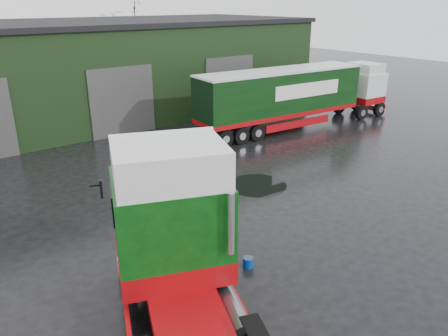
{
  "coord_description": "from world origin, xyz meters",
  "views": [
    {
      "loc": [
        -8.67,
        -9.69,
        7.56
      ],
      "look_at": [
        0.6,
        2.36,
        1.7
      ],
      "focal_mm": 35.0,
      "sensor_mm": 36.0,
      "label": 1
    }
  ],
  "objects_px": {
    "hero_tractor": "(188,269)",
    "lorry_right": "(280,100)",
    "wash_bucket": "(248,262)",
    "tree_back_b": "(125,43)",
    "warehouse": "(82,69)"
  },
  "relations": [
    {
      "from": "lorry_right",
      "to": "tree_back_b",
      "type": "relative_size",
      "value": 1.9
    },
    {
      "from": "warehouse",
      "to": "lorry_right",
      "type": "height_order",
      "value": "warehouse"
    },
    {
      "from": "hero_tractor",
      "to": "lorry_right",
      "type": "distance_m",
      "value": 18.8
    },
    {
      "from": "hero_tractor",
      "to": "lorry_right",
      "type": "relative_size",
      "value": 0.51
    },
    {
      "from": "warehouse",
      "to": "lorry_right",
      "type": "xyz_separation_m",
      "value": [
        8.0,
        -11.03,
        -1.28
      ]
    },
    {
      "from": "warehouse",
      "to": "wash_bucket",
      "type": "bearing_deg",
      "value": -98.63
    },
    {
      "from": "lorry_right",
      "to": "wash_bucket",
      "type": "bearing_deg",
      "value": -43.15
    },
    {
      "from": "warehouse",
      "to": "tree_back_b",
      "type": "relative_size",
      "value": 4.32
    },
    {
      "from": "hero_tractor",
      "to": "lorry_right",
      "type": "bearing_deg",
      "value": 60.82
    },
    {
      "from": "tree_back_b",
      "to": "wash_bucket",
      "type": "bearing_deg",
      "value": -109.78
    },
    {
      "from": "hero_tractor",
      "to": "wash_bucket",
      "type": "distance_m",
      "value": 4.3
    },
    {
      "from": "hero_tractor",
      "to": "tree_back_b",
      "type": "xyz_separation_m",
      "value": [
        14.5,
        33.0,
        1.5
      ]
    },
    {
      "from": "lorry_right",
      "to": "wash_bucket",
      "type": "height_order",
      "value": "lorry_right"
    },
    {
      "from": "lorry_right",
      "to": "tree_back_b",
      "type": "bearing_deg",
      "value": -175.36
    },
    {
      "from": "hero_tractor",
      "to": "tree_back_b",
      "type": "height_order",
      "value": "tree_back_b"
    }
  ]
}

